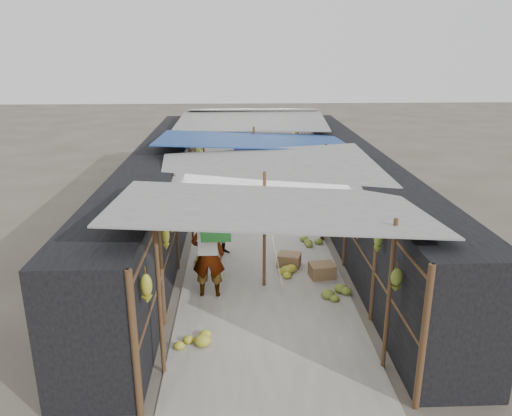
{
  "coord_description": "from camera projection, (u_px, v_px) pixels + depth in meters",
  "views": [
    {
      "loc": [
        -0.59,
        -6.95,
        5.05
      ],
      "look_at": [
        -0.11,
        4.74,
        1.25
      ],
      "focal_mm": 35.0,
      "sensor_mm": 36.0,
      "label": 1
    }
  ],
  "objects": [
    {
      "name": "crate_mid",
      "position": [
        322.0,
        271.0,
        11.39
      ],
      "size": [
        0.61,
        0.51,
        0.33
      ],
      "primitive_type": "cube",
      "rotation": [
        0.0,
        0.0,
        0.14
      ],
      "color": "#8F6A49",
      "rests_on": "ground"
    },
    {
      "name": "aisle_slab",
      "position": [
        257.0,
        230.0,
        14.36
      ],
      "size": [
        3.6,
        16.0,
        0.02
      ],
      "primitive_type": "cube",
      "color": "#9E998E",
      "rests_on": "ground"
    },
    {
      "name": "ground",
      "position": [
        274.0,
        369.0,
        8.19
      ],
      "size": [
        80.0,
        80.0,
        0.0
      ],
      "primitive_type": "plane",
      "color": "#6B6356",
      "rests_on": "ground"
    },
    {
      "name": "floor_bananas",
      "position": [
        252.0,
        245.0,
        12.9
      ],
      "size": [
        3.67,
        7.97,
        0.36
      ],
      "color": "#A5A32A",
      "rests_on": "ground"
    },
    {
      "name": "crate_back",
      "position": [
        245.0,
        220.0,
        14.73
      ],
      "size": [
        0.55,
        0.49,
        0.3
      ],
      "primitive_type": "cube",
      "rotation": [
        0.0,
        0.0,
        -0.25
      ],
      "color": "#8F6A49",
      "rests_on": "ground"
    },
    {
      "name": "market_canopy",
      "position": [
        258.0,
        145.0,
        13.95
      ],
      "size": [
        5.62,
        15.2,
        2.77
      ],
      "color": "brown",
      "rests_on": "ground"
    },
    {
      "name": "vendor_seated",
      "position": [
        321.0,
        224.0,
        13.49
      ],
      "size": [
        0.4,
        0.64,
        0.95
      ],
      "primitive_type": "imported",
      "rotation": [
        0.0,
        0.0,
        -1.49
      ],
      "color": "#48443E",
      "rests_on": "ground"
    },
    {
      "name": "hanging_bananas",
      "position": [
        256.0,
        172.0,
        14.12
      ],
      "size": [
        3.96,
        14.29,
        0.84
      ],
      "color": "#A5A32A",
      "rests_on": "ground"
    },
    {
      "name": "stall_right",
      "position": [
        352.0,
        191.0,
        14.12
      ],
      "size": [
        1.4,
        15.0,
        2.3
      ],
      "primitive_type": "cube",
      "color": "black",
      "rests_on": "ground"
    },
    {
      "name": "crate_near",
      "position": [
        289.0,
        260.0,
        11.98
      ],
      "size": [
        0.63,
        0.56,
        0.32
      ],
      "primitive_type": "cube",
      "rotation": [
        0.0,
        0.0,
        -0.29
      ],
      "color": "#8F6A49",
      "rests_on": "ground"
    },
    {
      "name": "black_basin",
      "position": [
        312.0,
        218.0,
        15.09
      ],
      "size": [
        0.67,
        0.67,
        0.2
      ],
      "primitive_type": "cylinder",
      "color": "black",
      "rests_on": "ground"
    },
    {
      "name": "shopper_blue",
      "position": [
        222.0,
        227.0,
        12.52
      ],
      "size": [
        0.81,
        0.7,
        1.45
      ],
      "primitive_type": "imported",
      "rotation": [
        0.0,
        0.0,
        0.24
      ],
      "color": "#2031A2",
      "rests_on": "ground"
    },
    {
      "name": "vendor_elderly",
      "position": [
        208.0,
        255.0,
        10.32
      ],
      "size": [
        0.69,
        0.46,
        1.87
      ],
      "primitive_type": "imported",
      "rotation": [
        0.0,
        0.0,
        3.12
      ],
      "color": "white",
      "rests_on": "ground"
    },
    {
      "name": "stall_left",
      "position": [
        161.0,
        193.0,
        13.9
      ],
      "size": [
        1.4,
        15.0,
        2.3
      ],
      "primitive_type": "cube",
      "color": "black",
      "rests_on": "ground"
    }
  ]
}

